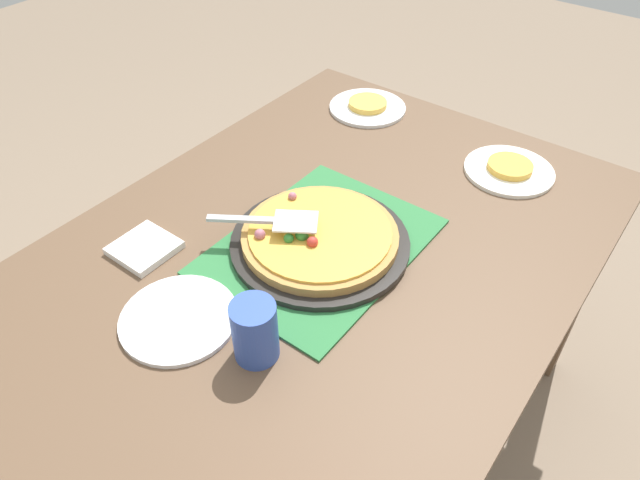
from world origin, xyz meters
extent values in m
plane|color=#84705B|center=(0.00, 0.00, 0.00)|extent=(8.00, 8.00, 0.00)
cube|color=brown|center=(0.00, 0.00, 0.73)|extent=(1.40, 1.00, 0.03)
cube|color=brown|center=(-0.64, -0.44, 0.36)|extent=(0.07, 0.07, 0.72)
cube|color=brown|center=(-0.64, 0.44, 0.36)|extent=(0.07, 0.07, 0.72)
cube|color=#2D753D|center=(0.00, 0.00, 0.75)|extent=(0.48, 0.36, 0.01)
cylinder|color=black|center=(0.00, 0.00, 0.76)|extent=(0.38, 0.38, 0.01)
cylinder|color=#B78442|center=(0.00, 0.00, 0.78)|extent=(0.33, 0.33, 0.02)
cylinder|color=gold|center=(0.00, 0.00, 0.79)|extent=(0.30, 0.30, 0.01)
sphere|color=red|center=(0.04, 0.01, 0.80)|extent=(0.02, 0.02, 0.02)
sphere|color=#338433|center=(0.04, -0.02, 0.80)|extent=(0.03, 0.03, 0.03)
sphere|color=#B76675|center=(-0.05, -0.12, 0.80)|extent=(0.02, 0.02, 0.02)
sphere|color=#B76675|center=(0.09, -0.09, 0.80)|extent=(0.02, 0.02, 0.02)
sphere|color=#E5CC7F|center=(-0.01, -0.03, 0.80)|extent=(0.02, 0.02, 0.02)
sphere|color=#338433|center=(0.06, -0.03, 0.80)|extent=(0.02, 0.02, 0.02)
cylinder|color=white|center=(-0.50, 0.21, 0.76)|extent=(0.22, 0.22, 0.01)
cylinder|color=white|center=(-0.55, -0.25, 0.76)|extent=(0.22, 0.22, 0.01)
cylinder|color=white|center=(0.32, -0.09, 0.76)|extent=(0.22, 0.22, 0.01)
cylinder|color=gold|center=(-0.50, 0.21, 0.77)|extent=(0.11, 0.11, 0.02)
cylinder|color=#EAB747|center=(-0.55, -0.25, 0.77)|extent=(0.11, 0.11, 0.02)
cylinder|color=#3351AD|center=(0.29, 0.08, 0.81)|extent=(0.08, 0.08, 0.12)
cube|color=silver|center=(0.03, -0.04, 0.82)|extent=(0.11, 0.11, 0.00)
cube|color=#B2B2B7|center=(0.09, -0.14, 0.82)|extent=(0.09, 0.13, 0.01)
cube|color=white|center=(0.23, -0.29, 0.76)|extent=(0.12, 0.12, 0.02)
camera|label=1|loc=(0.72, 0.55, 1.58)|focal=32.43mm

